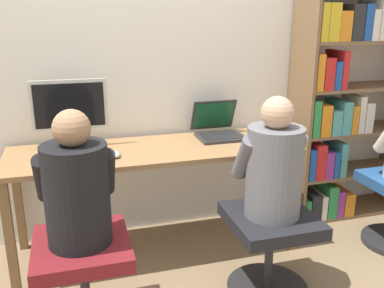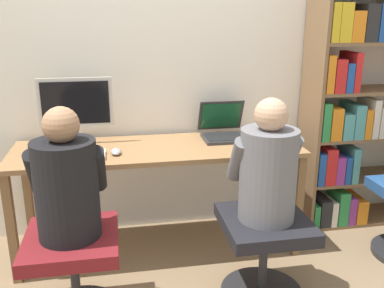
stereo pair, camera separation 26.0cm
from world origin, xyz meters
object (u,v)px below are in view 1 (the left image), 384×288
(office_chair_left, at_px, (84,274))
(bookshelf, at_px, (341,107))
(desktop_monitor, at_px, (70,111))
(office_chair_right, at_px, (270,244))
(keyboard, at_px, (70,160))
(laptop, at_px, (219,129))
(person_at_monitor, at_px, (77,187))
(person_at_laptop, at_px, (274,166))

(office_chair_left, xyz_separation_m, bookshelf, (1.95, 0.78, 0.57))
(desktop_monitor, height_order, office_chair_right, desktop_monitor)
(keyboard, bearing_deg, office_chair_right, -26.38)
(desktop_monitor, height_order, laptop, desktop_monitor)
(keyboard, distance_m, office_chair_right, 1.24)
(desktop_monitor, relative_size, bookshelf, 0.28)
(office_chair_left, bearing_deg, laptop, 38.83)
(desktop_monitor, bearing_deg, keyboard, -94.26)
(keyboard, height_order, bookshelf, bookshelf)
(keyboard, relative_size, bookshelf, 0.23)
(office_chair_left, height_order, person_at_monitor, person_at_monitor)
(person_at_laptop, bearing_deg, desktop_monitor, 141.74)
(laptop, xyz_separation_m, bookshelf, (0.96, -0.01, 0.10))
(desktop_monitor, relative_size, keyboard, 1.19)
(person_at_laptop, distance_m, bookshelf, 1.21)
(laptop, distance_m, person_at_laptop, 0.78)
(keyboard, height_order, person_at_monitor, person_at_monitor)
(laptop, distance_m, person_at_monitor, 1.26)
(office_chair_right, relative_size, person_at_laptop, 0.75)
(desktop_monitor, distance_m, person_at_laptop, 1.31)
(person_at_monitor, bearing_deg, office_chair_left, -90.00)
(desktop_monitor, bearing_deg, office_chair_right, -38.44)
(laptop, height_order, office_chair_left, laptop)
(laptop, bearing_deg, keyboard, -165.06)
(laptop, distance_m, office_chair_right, 0.91)
(laptop, xyz_separation_m, office_chair_right, (0.03, -0.78, -0.47))
(laptop, height_order, keyboard, laptop)
(keyboard, bearing_deg, person_at_monitor, -87.42)
(office_chair_right, height_order, person_at_laptop, person_at_laptop)
(keyboard, relative_size, office_chair_right, 0.81)
(office_chair_left, xyz_separation_m, person_at_laptop, (1.02, 0.01, 0.47))
(desktop_monitor, distance_m, office_chair_right, 1.45)
(person_at_laptop, bearing_deg, bookshelf, 39.59)
(keyboard, xyz_separation_m, bookshelf, (1.97, 0.26, 0.14))
(laptop, bearing_deg, office_chair_left, -141.17)
(office_chair_left, bearing_deg, person_at_monitor, 90.00)
(keyboard, distance_m, person_at_laptop, 1.16)
(laptop, xyz_separation_m, person_at_laptop, (0.03, -0.78, 0.00))
(desktop_monitor, bearing_deg, person_at_monitor, -89.89)
(desktop_monitor, bearing_deg, laptop, -1.39)
(office_chair_right, bearing_deg, bookshelf, 39.77)
(laptop, bearing_deg, bookshelf, -0.56)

